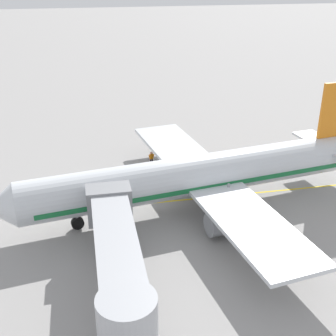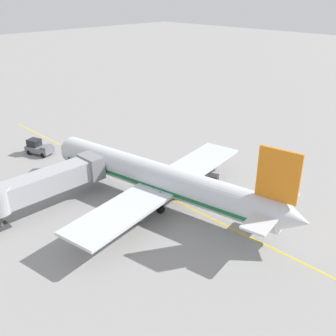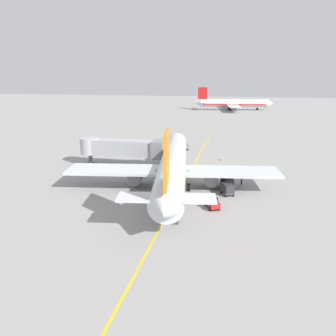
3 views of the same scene
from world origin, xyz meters
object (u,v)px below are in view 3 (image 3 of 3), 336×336
parked_airliner (173,165)px  distant_taxiing_airliner (233,103)px  baggage_cart_second_in_train (227,188)px  pushback_tractor (182,144)px  baggage_cart_front (227,182)px  jet_bridge (122,148)px  ground_crew_wing_walker (242,179)px  safety_cone_nose_left (220,159)px  baggage_tug_lead (212,202)px

parked_airliner → distant_taxiing_airliner: bearing=87.0°
parked_airliner → baggage_cart_second_in_train: parked_airliner is taller
pushback_tractor → baggage_cart_second_in_train: 29.13m
pushback_tractor → baggage_cart_front: pushback_tractor is taller
parked_airliner → jet_bridge: 13.91m
ground_crew_wing_walker → safety_cone_nose_left: 14.54m
pushback_tractor → safety_cone_nose_left: bearing=-42.9°
jet_bridge → distant_taxiing_airliner: distant_taxiing_airliner is taller
jet_bridge → baggage_tug_lead: bearing=-41.8°
baggage_cart_second_in_train → pushback_tractor: bearing=112.4°
parked_airliner → safety_cone_nose_left: (5.71, 16.91, -2.90)m
jet_bridge → ground_crew_wing_walker: bearing=-15.3°
baggage_tug_lead → baggage_cart_front: baggage_tug_lead is taller
pushback_tractor → ground_crew_wing_walker: pushback_tractor is taller
pushback_tractor → jet_bridge: bearing=-115.0°
safety_cone_nose_left → baggage_cart_second_in_train: bearing=-83.2°
pushback_tractor → baggage_tug_lead: bearing=-73.5°
baggage_cart_front → safety_cone_nose_left: 16.08m
parked_airliner → pushback_tractor: bearing=97.2°
baggage_cart_second_in_train → ground_crew_wing_walker: ground_crew_wing_walker is taller
jet_bridge → ground_crew_wing_walker: size_ratio=9.13×
baggage_tug_lead → safety_cone_nose_left: baggage_tug_lead is taller
baggage_cart_front → distant_taxiing_airliner: (-2.09, 108.61, 2.08)m
parked_airliner → baggage_cart_front: bearing=7.2°
jet_bridge → pushback_tractor: bearing=65.0°
baggage_tug_lead → baggage_cart_second_in_train: bearing=71.8°
jet_bridge → baggage_tug_lead: (17.19, -15.37, -2.74)m
baggage_cart_front → ground_crew_wing_walker: 2.86m
ground_crew_wing_walker → safety_cone_nose_left: (-4.10, 13.93, -0.66)m
pushback_tractor → baggage_cart_second_in_train: pushback_tractor is taller
parked_airliner → baggage_tug_lead: 9.54m
parked_airliner → baggage_tug_lead: parked_airliner is taller
jet_bridge → baggage_tug_lead: jet_bridge is taller
baggage_cart_front → distant_taxiing_airliner: distant_taxiing_airliner is taller
baggage_cart_front → ground_crew_wing_walker: (2.04, 2.00, 0.00)m
parked_airliner → jet_bridge: (-10.90, 8.64, 0.27)m
parked_airliner → distant_taxiing_airliner: 109.74m
baggage_cart_front → safety_cone_nose_left: baggage_cart_front is taller
safety_cone_nose_left → distant_taxiing_airliner: bearing=90.0°
ground_crew_wing_walker → distant_taxiing_airliner: size_ratio=0.05×
baggage_cart_second_in_train → parked_airliner: bearing=167.6°
jet_bridge → safety_cone_nose_left: bearing=26.5°
baggage_cart_front → baggage_cart_second_in_train: same height
parked_airliner → baggage_tug_lead: (6.30, -6.73, -2.47)m
baggage_cart_second_in_train → safety_cone_nose_left: size_ratio=4.94×
baggage_tug_lead → distant_taxiing_airliner: 116.34m
baggage_tug_lead → parked_airliner: bearing=133.1°
baggage_tug_lead → baggage_cart_second_in_train: (1.64, 4.98, 0.24)m
baggage_tug_lead → baggage_cart_front: 7.85m
baggage_cart_front → jet_bridge: bearing=157.7°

